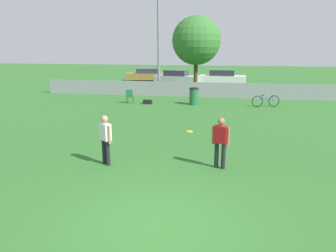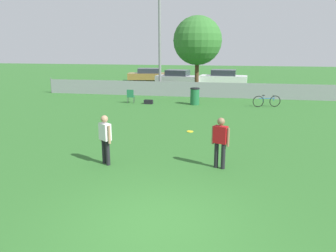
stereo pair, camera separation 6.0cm
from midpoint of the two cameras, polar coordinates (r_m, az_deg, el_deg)
ground_plane at (r=7.17m, az=-1.98°, el=-16.81°), size 120.00×120.00×0.00m
fence_backline at (r=24.26m, az=7.60°, el=6.24°), size 25.61×0.07×1.21m
light_pole at (r=25.51m, az=-1.40°, el=18.02°), size 0.90×0.36×9.59m
tree_near_pole at (r=26.40m, az=5.22°, el=14.58°), size 3.78×3.78×5.99m
player_receiver_white at (r=10.38m, az=-10.72°, el=-1.77°), size 0.47×0.42×1.58m
player_thrower_red at (r=9.99m, az=9.27°, el=-2.31°), size 0.54×0.34×1.58m
frisbee_disc at (r=14.38m, az=3.98°, el=-0.96°), size 0.29×0.29×0.03m
folding_chair_sideline at (r=21.78m, az=-6.45°, el=5.30°), size 0.49×0.49×0.90m
bicycle_sideline at (r=21.15m, az=16.89°, el=4.17°), size 1.71×0.61×0.75m
trash_bin at (r=21.09m, az=4.77°, el=5.19°), size 0.60×0.60×1.08m
gear_bag_sideline at (r=21.42m, az=-3.34°, el=4.22°), size 0.56×0.31×0.28m
parked_car_tan at (r=35.68m, az=-3.27°, el=8.88°), size 4.69×2.53×1.38m
parked_car_silver at (r=31.78m, az=1.72°, el=8.37°), size 4.22×2.39×1.47m
parked_car_white at (r=32.38m, az=9.70°, el=8.28°), size 4.55×2.05×1.47m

